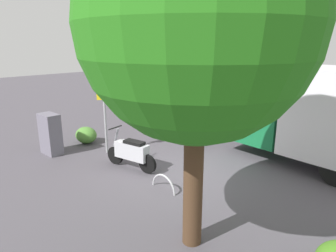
# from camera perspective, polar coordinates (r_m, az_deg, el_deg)

# --- Properties ---
(ground_plane) EXTENTS (60.00, 60.00, 0.00)m
(ground_plane) POSITION_cam_1_polar(r_m,az_deg,el_deg) (8.69, 1.73, -9.12)
(ground_plane) COLOR #4D4850
(motorcycle) EXTENTS (1.79, 0.66, 1.20)m
(motorcycle) POSITION_cam_1_polar(r_m,az_deg,el_deg) (8.90, -7.00, -4.98)
(motorcycle) COLOR black
(motorcycle) RESTS_ON ground
(stop_sign) EXTENTS (0.71, 0.33, 3.07)m
(stop_sign) POSITION_cam_1_polar(r_m,az_deg,el_deg) (9.97, -12.26, 6.12)
(stop_sign) COLOR #9E9EA3
(stop_sign) RESTS_ON ground
(street_tree) EXTENTS (3.78, 3.78, 5.81)m
(street_tree) POSITION_cam_1_polar(r_m,az_deg,el_deg) (4.88, 5.59, 18.61)
(street_tree) COLOR #47301E
(street_tree) RESTS_ON ground
(utility_cabinet) EXTENTS (0.80, 0.50, 1.38)m
(utility_cabinet) POSITION_cam_1_polar(r_m,az_deg,el_deg) (10.72, -21.59, -1.44)
(utility_cabinet) COLOR slate
(utility_cabinet) RESTS_ON ground
(bike_rack_hoop) EXTENTS (0.85, 0.07, 0.85)m
(bike_rack_hoop) POSITION_cam_1_polar(r_m,az_deg,el_deg) (7.81, -0.86, -12.12)
(bike_rack_hoop) COLOR #B7B7BC
(bike_rack_hoop) RESTS_ON ground
(shrub_mid_verge) EXTENTS (0.89, 0.73, 0.61)m
(shrub_mid_verge) POSITION_cam_1_polar(r_m,az_deg,el_deg) (11.56, -15.40, -1.68)
(shrub_mid_verge) COLOR #4E8634
(shrub_mid_verge) RESTS_ON ground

